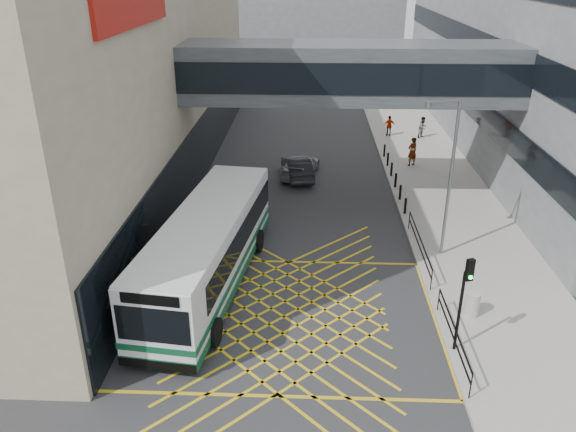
# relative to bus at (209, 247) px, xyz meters

# --- Properties ---
(ground) EXTENTS (120.00, 120.00, 0.00)m
(ground) POSITION_rel_bus_xyz_m (3.30, -2.35, -1.83)
(ground) COLOR #333335
(building_whsmith) EXTENTS (24.17, 42.00, 16.00)m
(building_whsmith) POSITION_rel_bus_xyz_m (-14.68, 13.65, 6.16)
(building_whsmith) COLOR tan
(building_whsmith) RESTS_ON ground
(skybridge) EXTENTS (20.00, 4.10, 3.00)m
(skybridge) POSITION_rel_bus_xyz_m (6.30, 9.65, 5.67)
(skybridge) COLOR #41464B
(skybridge) RESTS_ON ground
(pavement) EXTENTS (6.00, 54.00, 0.16)m
(pavement) POSITION_rel_bus_xyz_m (12.30, 12.65, -1.75)
(pavement) COLOR #A9A49B
(pavement) RESTS_ON ground
(box_junction) EXTENTS (12.00, 9.00, 0.01)m
(box_junction) POSITION_rel_bus_xyz_m (3.30, -2.35, -1.83)
(box_junction) COLOR gold
(box_junction) RESTS_ON ground
(bus) EXTENTS (4.32, 12.45, 3.42)m
(bus) POSITION_rel_bus_xyz_m (0.00, 0.00, 0.00)
(bus) COLOR white
(bus) RESTS_ON ground
(car_white) EXTENTS (2.35, 4.53, 1.38)m
(car_white) POSITION_rel_bus_xyz_m (0.87, 4.83, -1.14)
(car_white) COLOR silver
(car_white) RESTS_ON ground
(car_dark) EXTENTS (2.67, 4.81, 1.42)m
(car_dark) POSITION_rel_bus_xyz_m (3.42, 13.43, -1.12)
(car_dark) COLOR black
(car_dark) RESTS_ON ground
(car_silver) EXTENTS (2.92, 4.87, 1.41)m
(car_silver) POSITION_rel_bus_xyz_m (3.59, 13.97, -1.13)
(car_silver) COLOR #989CA0
(car_silver) RESTS_ON ground
(traffic_light) EXTENTS (0.31, 0.45, 3.78)m
(traffic_light) POSITION_rel_bus_xyz_m (9.59, -4.42, 0.79)
(traffic_light) COLOR black
(traffic_light) RESTS_ON pavement
(street_lamp) EXTENTS (1.66, 0.63, 7.39)m
(street_lamp) POSITION_rel_bus_xyz_m (10.43, 2.96, 2.54)
(street_lamp) COLOR slate
(street_lamp) RESTS_ON pavement
(litter_bin) EXTENTS (0.57, 0.57, 0.99)m
(litter_bin) POSITION_rel_bus_xyz_m (10.69, -2.16, -1.18)
(litter_bin) COLOR #ADA89E
(litter_bin) RESTS_ON pavement
(kerb_railings) EXTENTS (0.05, 12.54, 1.00)m
(kerb_railings) POSITION_rel_bus_xyz_m (9.45, -0.57, -0.95)
(kerb_railings) COLOR black
(kerb_railings) RESTS_ON pavement
(bollards) EXTENTS (0.14, 10.14, 0.90)m
(bollards) POSITION_rel_bus_xyz_m (9.55, 12.65, -1.22)
(bollards) COLOR black
(bollards) RESTS_ON pavement
(pedestrian_a) EXTENTS (0.95, 0.86, 1.96)m
(pedestrian_a) POSITION_rel_bus_xyz_m (11.19, 15.79, -0.69)
(pedestrian_a) COLOR gray
(pedestrian_a) RESTS_ON pavement
(pedestrian_b) EXTENTS (0.92, 0.89, 1.66)m
(pedestrian_b) POSITION_rel_bus_xyz_m (13.11, 22.54, -0.84)
(pedestrian_b) COLOR gray
(pedestrian_b) RESTS_ON pavement
(pedestrian_c) EXTENTS (0.98, 0.53, 1.61)m
(pedestrian_c) POSITION_rel_bus_xyz_m (10.53, 22.98, -0.87)
(pedestrian_c) COLOR gray
(pedestrian_c) RESTS_ON pavement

